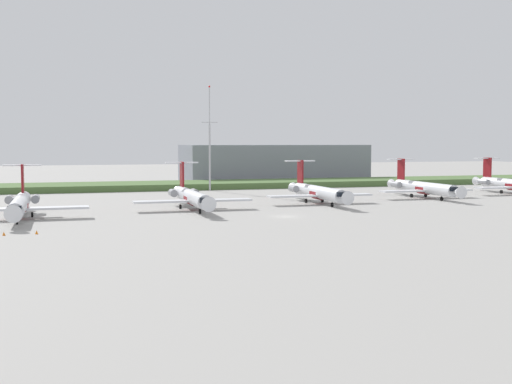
% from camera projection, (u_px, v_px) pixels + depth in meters
% --- Properties ---
extents(ground_plane, '(500.00, 500.00, 0.00)m').
position_uv_depth(ground_plane, '(241.00, 202.00, 143.56)').
color(ground_plane, '#9E9B96').
extents(grass_berm, '(320.00, 20.00, 1.70)m').
position_uv_depth(grass_berm, '(199.00, 185.00, 187.27)').
color(grass_berm, '#4C6B38').
rests_on(grass_berm, ground).
extents(regional_jet_second, '(22.81, 31.00, 9.00)m').
position_uv_depth(regional_jet_second, '(20.00, 204.00, 111.42)').
color(regional_jet_second, silver).
rests_on(regional_jet_second, ground).
extents(regional_jet_third, '(22.81, 31.00, 9.00)m').
position_uv_depth(regional_jet_third, '(192.00, 197.00, 126.73)').
color(regional_jet_third, silver).
rests_on(regional_jet_third, ground).
extents(regional_jet_fourth, '(22.81, 31.00, 9.00)m').
position_uv_depth(regional_jet_fourth, '(317.00, 192.00, 139.30)').
color(regional_jet_fourth, silver).
rests_on(regional_jet_fourth, ground).
extents(regional_jet_fifth, '(22.81, 31.00, 9.00)m').
position_uv_depth(regional_jet_fifth, '(423.00, 187.00, 153.31)').
color(regional_jet_fifth, silver).
rests_on(regional_jet_fifth, ground).
extents(antenna_mast, '(4.40, 0.50, 28.20)m').
position_uv_depth(antenna_mast, '(210.00, 148.00, 175.91)').
color(antenna_mast, '#B2B2B7').
rests_on(antenna_mast, ground).
extents(distant_hangar, '(60.47, 26.19, 12.18)m').
position_uv_depth(distant_hangar, '(273.00, 163.00, 221.73)').
color(distant_hangar, gray).
rests_on(distant_hangar, ground).
extents(safety_cone_mid_marker, '(0.44, 0.44, 0.55)m').
position_uv_depth(safety_cone_mid_marker, '(4.00, 234.00, 91.45)').
color(safety_cone_mid_marker, orange).
rests_on(safety_cone_mid_marker, ground).
extents(safety_cone_rear_marker, '(0.44, 0.44, 0.55)m').
position_uv_depth(safety_cone_rear_marker, '(37.00, 232.00, 92.86)').
color(safety_cone_rear_marker, orange).
rests_on(safety_cone_rear_marker, ground).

